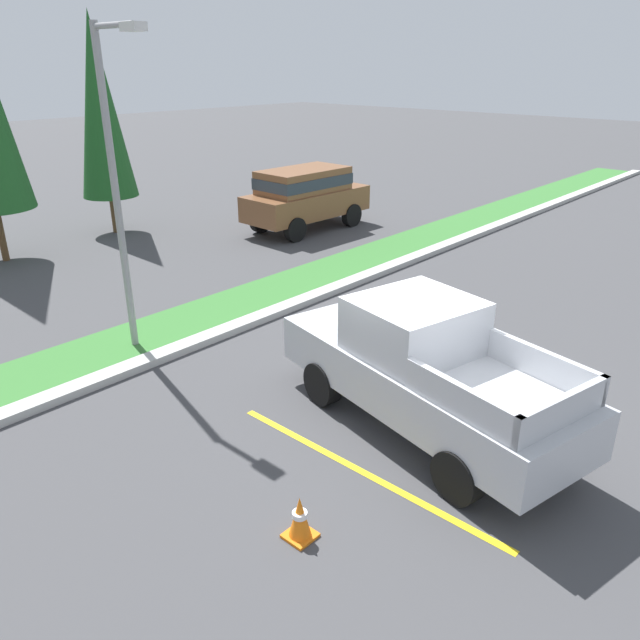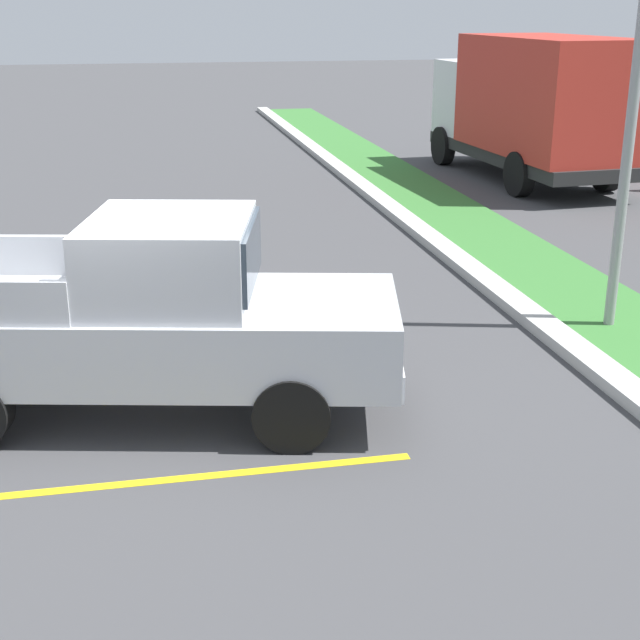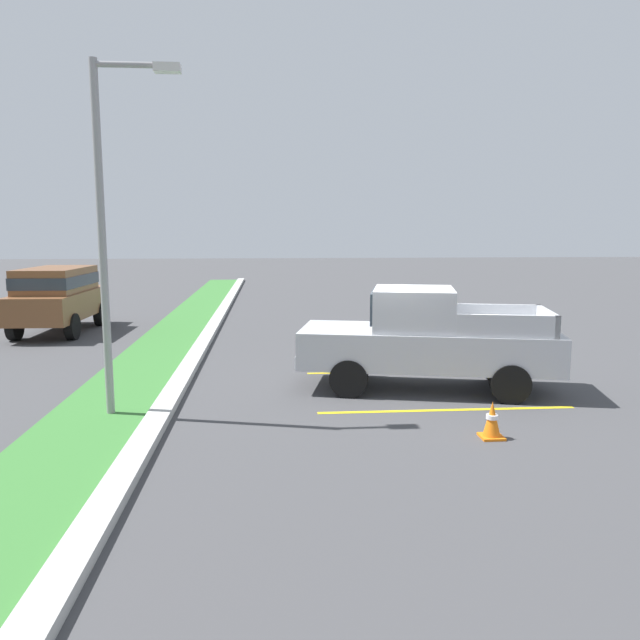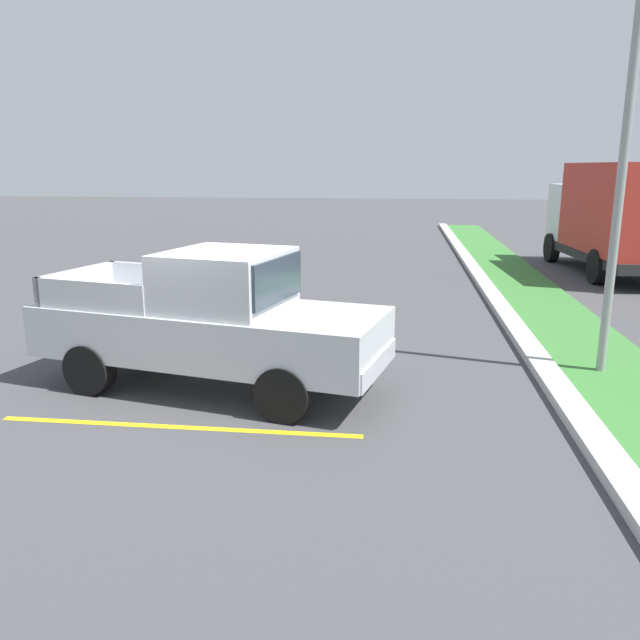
{
  "view_description": "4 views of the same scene",
  "coord_description": "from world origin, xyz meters",
  "px_view_note": "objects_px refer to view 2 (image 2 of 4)",
  "views": [
    {
      "loc": [
        -7.4,
        -4.61,
        5.44
      ],
      "look_at": [
        -0.53,
        1.63,
        1.5
      ],
      "focal_mm": 34.31,
      "sensor_mm": 36.0,
      "label": 1
    },
    {
      "loc": [
        8.89,
        -0.18,
        4.11
      ],
      "look_at": [
        -0.22,
        1.69,
        0.85
      ],
      "focal_mm": 50.85,
      "sensor_mm": 36.0,
      "label": 2
    },
    {
      "loc": [
        -12.29,
        3.02,
        3.28
      ],
      "look_at": [
        -0.03,
        2.04,
        1.47
      ],
      "focal_mm": 34.3,
      "sensor_mm": 36.0,
      "label": 3
    },
    {
      "loc": [
        8.75,
        2.59,
        3.27
      ],
      "look_at": [
        0.07,
        1.5,
        1.14
      ],
      "focal_mm": 35.39,
      "sensor_mm": 36.0,
      "label": 4
    }
  ],
  "objects_px": {
    "pickup_truck_main": "(150,319)",
    "cargo_truck_distant": "(533,104)",
    "traffic_cone": "(124,299)",
    "street_light": "(626,50)"
  },
  "relations": [
    {
      "from": "pickup_truck_main",
      "to": "cargo_truck_distant",
      "type": "xyz_separation_m",
      "value": [
        -11.6,
        9.36,
        0.81
      ]
    },
    {
      "from": "pickup_truck_main",
      "to": "traffic_cone",
      "type": "xyz_separation_m",
      "value": [
        -3.1,
        -0.32,
        -0.75
      ]
    },
    {
      "from": "pickup_truck_main",
      "to": "street_light",
      "type": "relative_size",
      "value": 0.91
    },
    {
      "from": "cargo_truck_distant",
      "to": "traffic_cone",
      "type": "relative_size",
      "value": 11.56
    },
    {
      "from": "pickup_truck_main",
      "to": "street_light",
      "type": "xyz_separation_m",
      "value": [
        -1.43,
        5.86,
        2.53
      ]
    },
    {
      "from": "cargo_truck_distant",
      "to": "pickup_truck_main",
      "type": "bearing_deg",
      "value": -38.88
    },
    {
      "from": "street_light",
      "to": "traffic_cone",
      "type": "relative_size",
      "value": 10.13
    },
    {
      "from": "street_light",
      "to": "traffic_cone",
      "type": "xyz_separation_m",
      "value": [
        -1.67,
        -6.18,
        -3.28
      ]
    },
    {
      "from": "cargo_truck_distant",
      "to": "traffic_cone",
      "type": "bearing_deg",
      "value": -48.68
    },
    {
      "from": "pickup_truck_main",
      "to": "cargo_truck_distant",
      "type": "relative_size",
      "value": 0.79
    }
  ]
}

